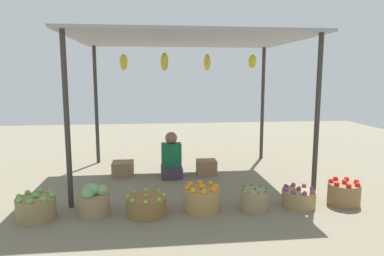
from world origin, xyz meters
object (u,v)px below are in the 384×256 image
at_px(basket_green_apples, 36,208).
at_px(basket_oranges, 202,199).
at_px(basket_cabbages, 94,201).
at_px(basket_purple_onions, 299,198).
at_px(basket_red_tomatoes, 344,193).
at_px(vendor_person, 171,160).
at_px(wooden_crate_near_vendor, 123,169).
at_px(basket_green_chilies, 254,199).
at_px(basket_limes, 146,205).
at_px(wooden_crate_stacked_rear, 206,167).

relative_size(basket_green_apples, basket_oranges, 1.00).
bearing_deg(basket_cabbages, basket_purple_onions, -0.26).
relative_size(basket_cabbages, basket_red_tomatoes, 0.94).
distance_m(vendor_person, basket_green_apples, 2.41).
bearing_deg(wooden_crate_near_vendor, basket_green_apples, -116.54).
bearing_deg(basket_cabbages, basket_green_chilies, -1.96).
xyz_separation_m(basket_purple_onions, basket_red_tomatoes, (0.64, -0.01, 0.04)).
height_order(basket_oranges, wooden_crate_near_vendor, basket_oranges).
height_order(basket_cabbages, basket_purple_onions, basket_cabbages).
xyz_separation_m(basket_green_apples, basket_oranges, (2.05, 0.03, 0.01)).
bearing_deg(wooden_crate_near_vendor, basket_purple_onions, -35.51).
bearing_deg(basket_green_chilies, basket_purple_onions, 5.29).
bearing_deg(basket_purple_onions, basket_green_chilies, -174.71).
xyz_separation_m(basket_limes, basket_oranges, (0.72, 0.04, 0.04)).
xyz_separation_m(vendor_person, wooden_crate_stacked_rear, (0.62, 0.05, -0.17)).
xyz_separation_m(basket_cabbages, basket_purple_onions, (2.69, -0.01, -0.06)).
distance_m(basket_green_apples, wooden_crate_stacked_rear, 2.92).
relative_size(vendor_person, wooden_crate_near_vendor, 2.14).
distance_m(basket_cabbages, basket_oranges, 1.37).
bearing_deg(basket_limes, basket_oranges, 3.56).
distance_m(basket_cabbages, basket_red_tomatoes, 3.33).
height_order(basket_cabbages, basket_oranges, basket_cabbages).
xyz_separation_m(basket_oranges, basket_green_chilies, (0.69, -0.04, -0.02)).
xyz_separation_m(basket_limes, basket_green_chilies, (1.40, 0.00, 0.02)).
bearing_deg(basket_purple_onions, basket_oranges, -179.31).
xyz_separation_m(basket_green_apples, basket_limes, (1.33, -0.01, -0.03)).
xyz_separation_m(basket_oranges, basket_purple_onions, (1.32, 0.02, -0.04)).
xyz_separation_m(basket_green_chilies, basket_purple_onions, (0.63, 0.06, -0.02)).
relative_size(basket_red_tomatoes, wooden_crate_near_vendor, 1.17).
bearing_deg(wooden_crate_stacked_rear, wooden_crate_near_vendor, 176.04).
distance_m(basket_green_apples, basket_cabbages, 0.68).
bearing_deg(wooden_crate_stacked_rear, basket_red_tomatoes, -45.54).
relative_size(basket_green_apples, basket_green_chilies, 1.28).
xyz_separation_m(basket_green_apples, basket_green_chilies, (2.74, -0.01, -0.01)).
relative_size(basket_cabbages, wooden_crate_stacked_rear, 1.18).
height_order(basket_red_tomatoes, wooden_crate_near_vendor, basket_red_tomatoes).
distance_m(basket_purple_onions, wooden_crate_stacked_rear, 1.93).
distance_m(basket_oranges, wooden_crate_stacked_rear, 1.70).
bearing_deg(basket_purple_onions, basket_green_apples, -179.17).
height_order(basket_limes, basket_purple_onions, basket_purple_onions).
distance_m(basket_green_chilies, wooden_crate_near_vendor, 2.58).
xyz_separation_m(vendor_person, basket_purple_onions, (1.62, -1.61, -0.18)).
distance_m(vendor_person, basket_purple_onions, 2.29).
height_order(basket_green_chilies, basket_purple_onions, basket_green_chilies).
distance_m(basket_limes, basket_oranges, 0.72).
distance_m(basket_green_chilies, wooden_crate_stacked_rear, 1.75).
bearing_deg(basket_green_chilies, wooden_crate_near_vendor, 135.31).
distance_m(basket_cabbages, basket_limes, 0.66).
distance_m(basket_cabbages, wooden_crate_near_vendor, 1.76).
bearing_deg(basket_red_tomatoes, basket_oranges, -179.77).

